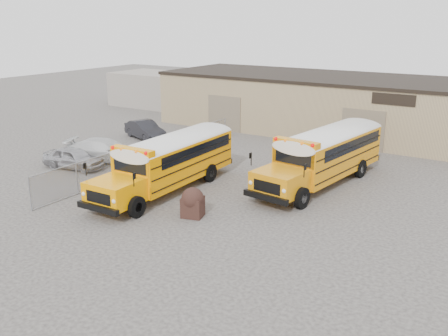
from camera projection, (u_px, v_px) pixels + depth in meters
The scene contains 10 objects.
ground at pixel (198, 199), 26.80m from camera, with size 120.00×120.00×0.00m, color #373533.
warehouse at pixel (336, 104), 42.21m from camera, with size 30.20×10.20×4.67m.
chainlink_fence at pixel (150, 154), 32.07m from camera, with size 0.07×18.07×1.81m.
distant_building_left at pixel (153, 89), 55.40m from camera, with size 8.00×6.00×3.60m, color gray.
school_bus_left at pixel (228, 136), 33.17m from camera, with size 3.23×10.58×3.08m.
school_bus_right at pixel (372, 133), 33.87m from camera, with size 3.96×11.14×3.19m.
tarp_bundle at pixel (193, 202), 24.18m from camera, with size 1.20×1.13×1.48m.
car_silver at pixel (74, 158), 32.04m from camera, with size 1.65×4.09×1.39m, color #ABAAAF.
car_white at pixel (106, 150), 33.67m from camera, with size 2.14×5.26×1.53m, color silver.
car_dark at pixel (145, 130), 39.97m from camera, with size 1.54×4.42×1.46m, color black.
Camera 1 is at (14.81, -20.42, 9.29)m, focal length 40.00 mm.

